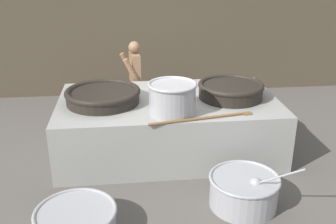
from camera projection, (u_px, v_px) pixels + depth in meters
ground_plane at (168, 149)px, 6.57m from camera, size 60.00×60.00×0.00m
back_wall at (153, 17)px, 8.70m from camera, size 9.39×0.24×3.45m
hearth_platform at (168, 125)px, 6.40m from camera, size 3.46×1.96×0.89m
giant_wok_near at (103, 95)px, 6.04m from camera, size 1.16×1.16×0.22m
giant_wok_far at (231, 90)px, 6.24m from camera, size 1.05×1.05×0.25m
stock_pot at (172, 98)px, 5.59m from camera, size 0.71×0.71×0.46m
stirring_paddle at (205, 118)px, 5.47m from camera, size 1.51×0.34×0.04m
cook at (135, 79)px, 7.43m from camera, size 0.39×0.59×1.55m
prep_bowl_vegetables at (244, 189)px, 5.03m from camera, size 1.00×0.95×0.79m
prep_bowl_meat at (76, 222)px, 4.50m from camera, size 0.95×0.95×0.35m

